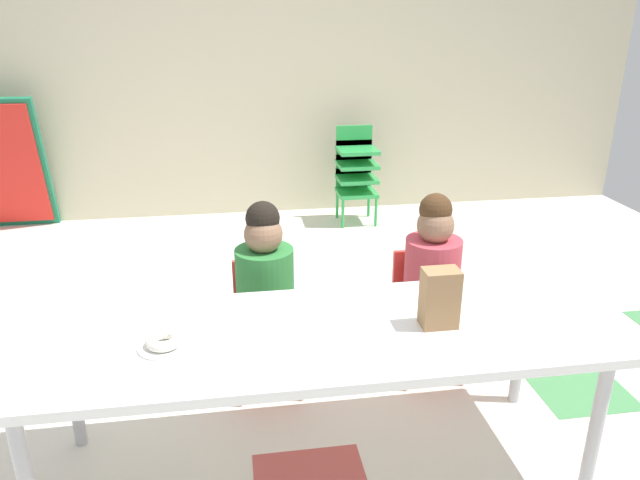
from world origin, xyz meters
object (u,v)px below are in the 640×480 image
Objects in this scene: seated_child_middle_seat at (432,270)px; seated_child_near_camera at (265,281)px; kid_chair_green_stack at (356,169)px; paper_plate_near_edge at (164,346)px; craft_table at (319,342)px; donut_powdered_on_plate at (164,340)px; paper_bag_brown at (440,298)px.

seated_child_near_camera is at bearing 180.00° from seated_child_middle_seat.
seated_child_middle_seat is (0.78, 0.00, 0.00)m from seated_child_near_camera.
seated_child_middle_seat is at bearing 0.00° from seated_child_near_camera.
kid_chair_green_stack is 3.20m from paper_plate_near_edge.
donut_powdered_on_plate is at bearing -176.46° from craft_table.
paper_bag_brown is (-0.32, -2.92, 0.27)m from kid_chair_green_stack.
seated_child_near_camera reaches higher than kid_chair_green_stack.
seated_child_near_camera is 0.73m from donut_powdered_on_plate.
seated_child_near_camera is at bearing 134.23° from paper_bag_brown.
paper_bag_brown is at bearing -96.26° from kid_chair_green_stack.
paper_bag_brown reaches higher than donut_powdered_on_plate.
seated_child_middle_seat is 2.32m from kid_chair_green_stack.
paper_plate_near_edge is 1.44× the size of donut_powdered_on_plate.
seated_child_middle_seat is 1.31m from paper_plate_near_edge.
donut_powdered_on_plate is at bearing -152.21° from seated_child_middle_seat.
seated_child_near_camera is (-0.16, 0.58, -0.01)m from craft_table.
seated_child_middle_seat is 5.10× the size of paper_plate_near_edge.
seated_child_middle_seat reaches higher than kid_chair_green_stack.
paper_bag_brown is 0.98m from donut_powdered_on_plate.
kid_chair_green_stack is 4.44× the size of paper_plate_near_edge.
kid_chair_green_stack is at bearing 68.49° from seated_child_near_camera.
paper_plate_near_edge is (-1.29, -2.92, 0.16)m from kid_chair_green_stack.
seated_child_middle_seat is at bearing 27.79° from paper_plate_near_edge.
craft_table is 2.59× the size of kid_chair_green_stack.
kid_chair_green_stack is 6.39× the size of donut_powdered_on_plate.
donut_powdered_on_plate is (-0.38, -0.61, 0.09)m from seated_child_near_camera.
seated_child_near_camera is 5.10× the size of paper_plate_near_edge.
seated_child_near_camera reaches higher than donut_powdered_on_plate.
donut_powdered_on_plate is (-1.29, -2.92, 0.18)m from kid_chair_green_stack.
seated_child_near_camera is at bearing 58.02° from paper_plate_near_edge.
kid_chair_green_stack reaches higher than paper_plate_near_edge.
paper_bag_brown reaches higher than craft_table.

